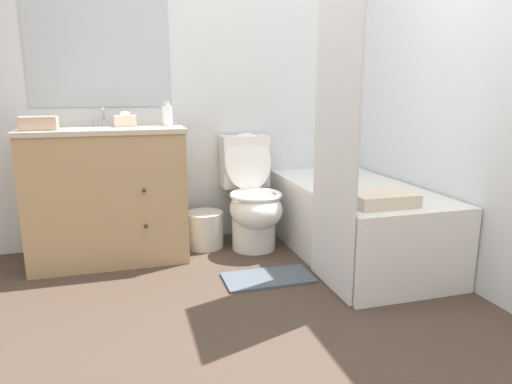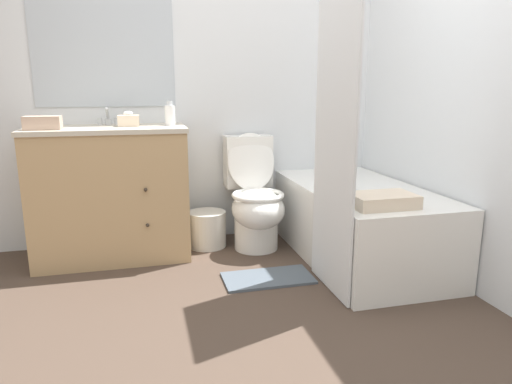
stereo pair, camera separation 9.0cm
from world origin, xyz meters
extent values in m
plane|color=#47382D|center=(0.00, 0.00, 0.00)|extent=(14.00, 14.00, 0.00)
cube|color=silver|center=(0.00, 1.59, 1.25)|extent=(8.00, 0.05, 2.50)
cube|color=#B2BCC6|center=(-0.74, 1.56, 1.48)|extent=(0.94, 0.01, 0.93)
cube|color=silver|center=(1.28, 0.78, 1.25)|extent=(0.05, 2.56, 2.50)
cube|color=tan|center=(-0.74, 1.29, 0.43)|extent=(0.99, 0.54, 0.86)
cube|color=beige|center=(-0.74, 1.29, 0.88)|extent=(1.01, 0.56, 0.03)
cylinder|color=white|center=(-0.74, 1.29, 0.84)|extent=(0.29, 0.29, 0.10)
sphere|color=#382D23|center=(-0.52, 1.01, 0.52)|extent=(0.02, 0.02, 0.02)
sphere|color=#382D23|center=(-0.52, 1.01, 0.29)|extent=(0.02, 0.02, 0.02)
cylinder|color=silver|center=(-0.74, 1.48, 0.91)|extent=(0.04, 0.04, 0.04)
cylinder|color=silver|center=(-0.74, 1.44, 0.98)|extent=(0.02, 0.11, 0.09)
cylinder|color=silver|center=(-0.80, 1.48, 0.92)|extent=(0.03, 0.03, 0.04)
cylinder|color=silver|center=(-0.69, 1.48, 0.92)|extent=(0.03, 0.03, 0.04)
cylinder|color=white|center=(0.24, 1.20, 0.11)|extent=(0.31, 0.31, 0.23)
ellipsoid|color=white|center=(0.24, 1.14, 0.31)|extent=(0.37, 0.45, 0.28)
torus|color=white|center=(0.24, 1.14, 0.41)|extent=(0.37, 0.37, 0.04)
cube|color=white|center=(0.24, 1.45, 0.60)|extent=(0.35, 0.18, 0.39)
ellipsoid|color=white|center=(0.24, 1.34, 0.62)|extent=(0.35, 0.13, 0.42)
cube|color=white|center=(0.87, 0.85, 0.25)|extent=(0.74, 1.44, 0.50)
cube|color=#ACB1B2|center=(0.87, 0.85, 0.49)|extent=(0.62, 1.32, 0.01)
cube|color=white|center=(0.48, 0.42, 0.99)|extent=(0.02, 0.52, 1.98)
cylinder|color=silver|center=(-0.09, 1.33, 0.13)|extent=(0.27, 0.27, 0.26)
cube|color=beige|center=(-0.60, 1.31, 0.93)|extent=(0.14, 0.13, 0.07)
ellipsoid|color=white|center=(-0.60, 1.31, 0.98)|extent=(0.06, 0.04, 0.03)
cylinder|color=white|center=(-0.33, 1.29, 0.96)|extent=(0.07, 0.07, 0.13)
cylinder|color=silver|center=(-0.33, 1.29, 1.04)|extent=(0.04, 0.04, 0.03)
cube|color=tan|center=(-1.11, 1.16, 0.93)|extent=(0.21, 0.12, 0.08)
cube|color=beige|center=(0.74, 0.34, 0.53)|extent=(0.35, 0.23, 0.07)
cube|color=#4C5660|center=(0.17, 0.64, 0.01)|extent=(0.54, 0.28, 0.02)
camera|label=1|loc=(-0.62, -1.84, 1.14)|focal=32.00mm
camera|label=2|loc=(-0.54, -1.86, 1.14)|focal=32.00mm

